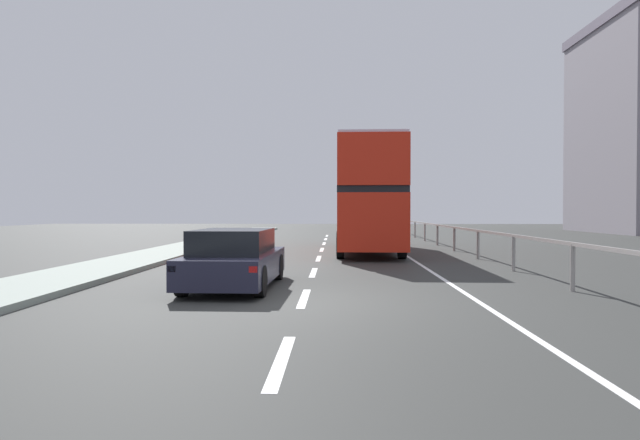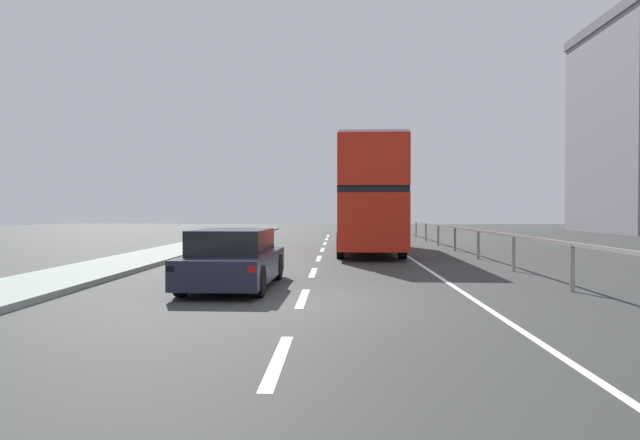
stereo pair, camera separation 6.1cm
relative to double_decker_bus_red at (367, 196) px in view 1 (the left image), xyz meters
name	(u,v)px [view 1 (the left image)]	position (x,y,z in m)	size (l,w,h in m)	color
ground_plane	(303,303)	(-1.96, -12.69, -2.42)	(74.26, 120.00, 0.10)	#313230
lane_paint_markings	(376,261)	(0.06, -4.53, -2.37)	(3.49, 46.00, 0.01)	silver
bridge_side_railing	(478,235)	(3.76, -3.69, -1.50)	(0.10, 42.00, 1.06)	gray
double_decker_bus_red	(367,196)	(0.00, 0.00, 0.00)	(2.64, 10.42, 4.45)	red
hatchback_car_near	(235,259)	(-3.61, -10.98, -1.74)	(1.87, 4.15, 1.32)	#202134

